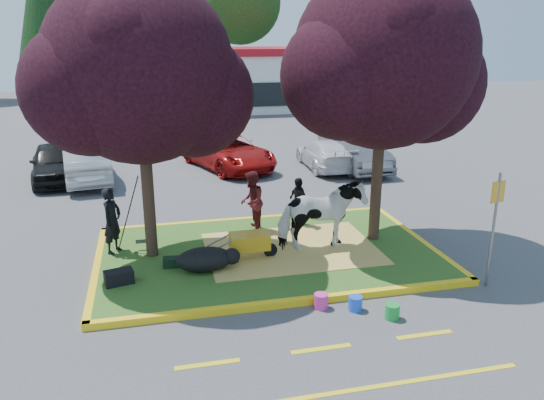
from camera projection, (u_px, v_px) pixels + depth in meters
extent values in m
plane|color=#424244|center=(268.00, 256.00, 13.21)|extent=(90.00, 90.00, 0.00)
cube|color=#2B551A|center=(268.00, 253.00, 13.19)|extent=(8.00, 5.00, 0.15)
cube|color=yellow|center=(296.00, 302.00, 10.79)|extent=(8.30, 0.16, 0.15)
cube|color=yellow|center=(248.00, 220.00, 15.58)|extent=(8.30, 0.16, 0.15)
cube|color=yellow|center=(97.00, 269.00, 12.29)|extent=(0.16, 5.30, 0.15)
cube|color=yellow|center=(417.00, 240.00, 14.08)|extent=(0.16, 5.30, 0.15)
cube|color=#E4C95E|center=(291.00, 248.00, 13.29)|extent=(4.20, 3.00, 0.01)
cylinder|color=black|center=(148.00, 185.00, 12.40)|extent=(0.28, 0.28, 3.53)
sphere|color=black|center=(139.00, 69.00, 11.61)|extent=(4.20, 4.20, 4.20)
sphere|color=black|center=(192.00, 96.00, 12.24)|extent=(2.86, 2.86, 2.86)
sphere|color=black|center=(89.00, 89.00, 11.21)|extent=(2.86, 2.86, 2.86)
cylinder|color=black|center=(377.00, 170.00, 13.44)|extent=(0.28, 0.28, 3.70)
sphere|color=black|center=(384.00, 57.00, 12.61)|extent=(4.40, 4.40, 4.40)
sphere|color=black|center=(424.00, 84.00, 13.26)|extent=(2.99, 2.99, 2.99)
sphere|color=black|center=(344.00, 76.00, 12.21)|extent=(2.99, 2.99, 2.99)
cube|color=yellow|center=(207.00, 364.00, 8.87)|extent=(1.10, 0.12, 0.01)
cube|color=yellow|center=(321.00, 349.00, 9.31)|extent=(1.10, 0.12, 0.01)
cube|color=yellow|center=(425.00, 335.00, 9.74)|extent=(1.10, 0.12, 0.01)
cube|color=yellow|center=(346.00, 391.00, 8.19)|extent=(6.00, 0.10, 0.01)
cube|color=silver|center=(210.00, 82.00, 39.07)|extent=(20.00, 8.00, 4.00)
cube|color=maroon|center=(209.00, 51.00, 38.43)|extent=(20.40, 8.40, 0.50)
cube|color=black|center=(218.00, 96.00, 35.49)|extent=(19.00, 0.10, 1.60)
cylinder|color=black|center=(56.00, 76.00, 44.82)|extent=(0.44, 0.44, 3.92)
cylinder|color=black|center=(152.00, 78.00, 48.09)|extent=(0.44, 0.44, 3.08)
sphere|color=#143811|center=(148.00, 17.00, 46.52)|extent=(6.16, 6.16, 6.16)
cylinder|color=black|center=(241.00, 74.00, 48.83)|extent=(0.44, 0.44, 3.64)
sphere|color=#143811|center=(240.00, 2.00, 46.98)|extent=(7.28, 7.28, 7.28)
cylinder|color=black|center=(322.00, 73.00, 51.07)|extent=(0.44, 0.44, 3.50)
cone|color=black|center=(323.00, 7.00, 49.29)|extent=(5.00, 5.00, 10.62)
cylinder|color=black|center=(402.00, 74.00, 51.94)|extent=(0.44, 0.44, 3.22)
sphere|color=#143811|center=(407.00, 15.00, 50.30)|extent=(6.44, 6.44, 6.44)
imported|color=white|center=(321.00, 216.00, 12.98)|extent=(2.15, 1.10, 1.77)
ellipsoid|color=black|center=(205.00, 259.00, 11.97)|extent=(1.39, 0.96, 0.55)
imported|color=black|center=(112.00, 221.00, 12.86)|extent=(0.64, 0.71, 1.63)
imported|color=#4F161A|center=(252.00, 201.00, 14.29)|extent=(0.86, 0.97, 1.66)
imported|color=black|center=(298.00, 202.00, 14.76)|extent=(0.56, 0.87, 1.38)
cylinder|color=black|center=(270.00, 250.00, 12.78)|extent=(0.33, 0.07, 0.33)
cylinder|color=slate|center=(238.00, 258.00, 12.42)|extent=(0.04, 0.04, 0.24)
cylinder|color=slate|center=(235.00, 252.00, 12.80)|extent=(0.04, 0.04, 0.24)
cube|color=#BF8C16|center=(250.00, 241.00, 12.58)|extent=(0.93, 0.56, 0.37)
cylinder|color=slate|center=(222.00, 246.00, 12.24)|extent=(0.60, 0.05, 0.31)
cylinder|color=slate|center=(219.00, 240.00, 12.61)|extent=(0.60, 0.05, 0.31)
cube|color=black|center=(119.00, 277.00, 11.37)|extent=(0.66, 0.46, 0.31)
cube|color=black|center=(172.00, 262.00, 12.23)|extent=(0.44, 0.29, 0.22)
cylinder|color=slate|center=(493.00, 231.00, 11.26)|extent=(0.06, 0.06, 2.57)
cube|color=gold|center=(498.00, 192.00, 11.00)|extent=(0.36, 0.11, 0.46)
cylinder|color=#169433|center=(392.00, 312.00, 10.26)|extent=(0.36, 0.36, 0.30)
cylinder|color=#DE3196|center=(321.00, 301.00, 10.66)|extent=(0.32, 0.32, 0.31)
cylinder|color=blue|center=(355.00, 303.00, 10.58)|extent=(0.30, 0.30, 0.30)
imported|color=black|center=(55.00, 163.00, 19.85)|extent=(2.26, 4.34, 1.41)
imported|color=#A2A6AA|center=(86.00, 162.00, 19.82)|extent=(2.17, 4.64, 1.47)
imported|color=maroon|center=(229.00, 152.00, 21.76)|extent=(3.79, 5.43, 1.38)
imported|color=white|center=(325.00, 154.00, 21.79)|extent=(1.77, 4.12, 1.18)
imported|color=#515358|center=(354.00, 151.00, 21.65)|extent=(1.74, 4.58, 1.49)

